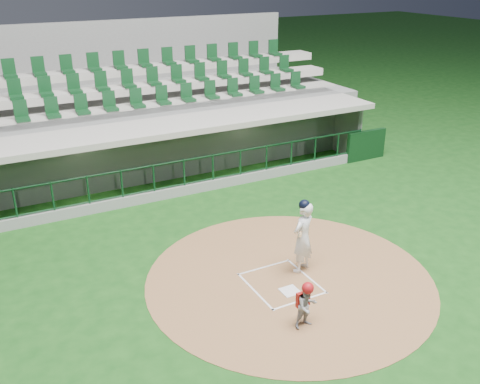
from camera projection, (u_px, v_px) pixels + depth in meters
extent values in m
plane|color=#124012|center=(275.00, 278.00, 13.47)|extent=(120.00, 120.00, 0.00)
cylinder|color=brown|center=(289.00, 279.00, 13.44)|extent=(7.20, 7.20, 0.01)
cube|color=white|center=(290.00, 291.00, 12.90)|extent=(0.43, 0.43, 0.02)
cube|color=white|center=(255.00, 291.00, 12.90)|extent=(0.05, 1.80, 0.01)
cube|color=white|center=(306.00, 276.00, 13.54)|extent=(0.05, 1.80, 0.01)
cube|color=silver|center=(264.00, 267.00, 13.92)|extent=(1.55, 0.05, 0.01)
cube|color=white|center=(300.00, 301.00, 12.53)|extent=(1.55, 0.05, 0.01)
cube|color=slate|center=(170.00, 193.00, 19.79)|extent=(15.00, 3.00, 0.10)
cube|color=slate|center=(153.00, 146.00, 20.54)|extent=(15.00, 0.20, 2.70)
cube|color=#A8A195|center=(154.00, 140.00, 20.34)|extent=(13.50, 0.04, 0.90)
cube|color=slate|center=(336.00, 130.00, 22.44)|extent=(0.20, 3.00, 2.70)
cube|color=gray|center=(168.00, 120.00, 18.46)|extent=(15.40, 3.50, 0.20)
cube|color=gray|center=(185.00, 191.00, 18.26)|extent=(15.00, 0.15, 0.40)
cube|color=black|center=(183.00, 147.00, 17.63)|extent=(15.00, 0.01, 0.95)
cube|color=brown|center=(160.00, 177.00, 20.54)|extent=(12.75, 0.40, 0.45)
cube|color=white|center=(79.00, 134.00, 17.44)|extent=(1.30, 0.35, 0.04)
cube|color=white|center=(241.00, 112.00, 20.00)|extent=(1.30, 0.35, 0.04)
cube|color=black|center=(366.00, 145.00, 21.37)|extent=(1.80, 0.18, 1.20)
imported|color=#A91D12|center=(50.00, 183.00, 18.29)|extent=(1.28, 0.97, 1.75)
imported|color=#B51321|center=(115.00, 174.00, 19.35)|extent=(0.95, 0.49, 1.55)
imported|color=#AD1F12|center=(184.00, 160.00, 20.60)|extent=(0.86, 0.62, 1.61)
imported|color=maroon|center=(250.00, 147.00, 21.90)|extent=(1.67, 1.07, 1.72)
cube|color=slate|center=(139.00, 127.00, 21.76)|extent=(17.00, 6.50, 2.50)
cube|color=gray|center=(149.00, 108.00, 20.09)|extent=(16.60, 0.95, 0.30)
cube|color=#A59F95|center=(140.00, 88.00, 20.65)|extent=(16.60, 0.95, 0.30)
cube|color=#A19B91|center=(132.00, 70.00, 21.20)|extent=(16.60, 0.95, 0.30)
cube|color=slate|center=(114.00, 79.00, 23.95)|extent=(17.00, 0.25, 5.05)
imported|color=white|center=(303.00, 237.00, 13.43)|extent=(0.81, 0.68, 1.90)
sphere|color=black|center=(304.00, 205.00, 13.08)|extent=(0.28, 0.28, 0.28)
cylinder|color=tan|center=(300.00, 233.00, 13.01)|extent=(0.58, 0.79, 0.39)
imported|color=#97979D|center=(307.00, 306.00, 11.48)|extent=(0.51, 0.40, 1.02)
sphere|color=#A81218|center=(308.00, 288.00, 11.30)|extent=(0.26, 0.26, 0.26)
cube|color=#A21611|center=(303.00, 299.00, 11.56)|extent=(0.32, 0.10, 0.35)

